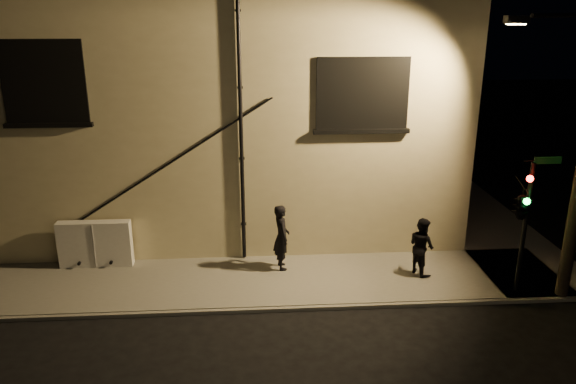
{
  "coord_description": "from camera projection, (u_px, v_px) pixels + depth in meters",
  "views": [
    {
      "loc": [
        -1.56,
        -12.51,
        7.3
      ],
      "look_at": [
        -0.56,
        1.8,
        2.55
      ],
      "focal_mm": 35.0,
      "sensor_mm": 36.0,
      "label": 1
    }
  ],
  "objects": [
    {
      "name": "ground",
      "position": [
        315.0,
        309.0,
        14.25
      ],
      "size": [
        90.0,
        90.0,
        0.0
      ],
      "primitive_type": "plane",
      "color": "black"
    },
    {
      "name": "sidewalk",
      "position": [
        337.0,
        238.0,
        18.47
      ],
      "size": [
        21.0,
        16.0,
        0.12
      ],
      "color": "slate",
      "rests_on": "ground"
    },
    {
      "name": "building",
      "position": [
        211.0,
        87.0,
        21.18
      ],
      "size": [
        16.2,
        12.23,
        8.8
      ],
      "color": "beige",
      "rests_on": "ground"
    },
    {
      "name": "utility_cabinet",
      "position": [
        95.0,
        244.0,
        16.15
      ],
      "size": [
        2.06,
        0.35,
        1.36
      ],
      "primitive_type": "cube",
      "color": "silver",
      "rests_on": "sidewalk"
    },
    {
      "name": "pedestrian_a",
      "position": [
        282.0,
        237.0,
        15.93
      ],
      "size": [
        0.56,
        0.76,
        1.91
      ],
      "primitive_type": "imported",
      "rotation": [
        0.0,
        0.0,
        1.73
      ],
      "color": "black",
      "rests_on": "sidewalk"
    },
    {
      "name": "pedestrian_b",
      "position": [
        422.0,
        246.0,
        15.65
      ],
      "size": [
        0.89,
        0.98,
        1.65
      ],
      "primitive_type": "imported",
      "rotation": [
        0.0,
        0.0,
        1.98
      ],
      "color": "black",
      "rests_on": "sidewalk"
    },
    {
      "name": "traffic_signal",
      "position": [
        522.0,
        204.0,
        14.05
      ],
      "size": [
        1.39,
        2.16,
        3.66
      ],
      "color": "black",
      "rests_on": "sidewalk"
    }
  ]
}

